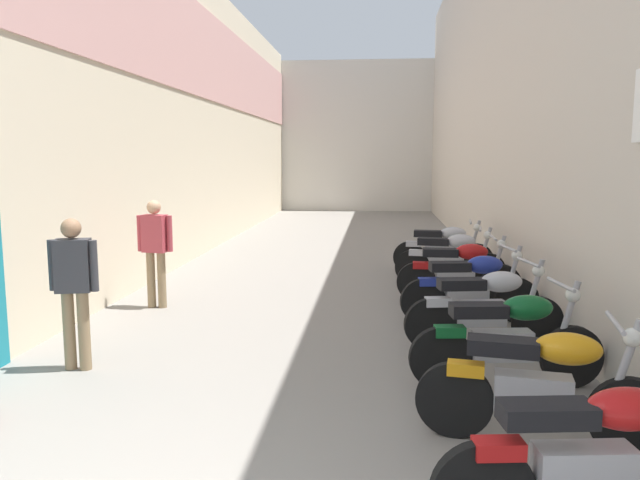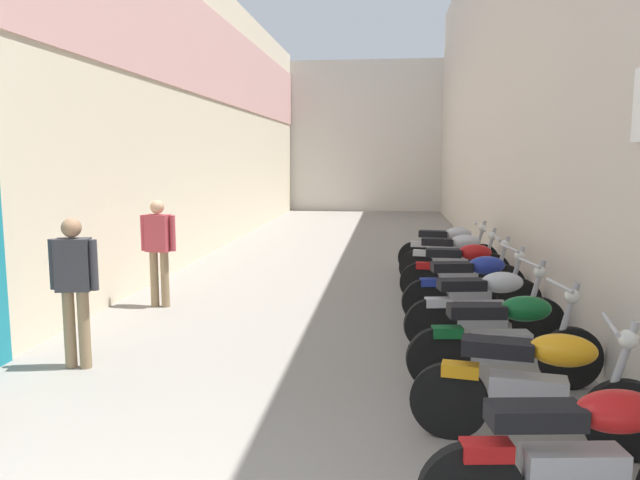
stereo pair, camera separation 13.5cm
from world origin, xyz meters
name	(u,v)px [view 1 (the left image)]	position (x,y,z in m)	size (l,w,h in m)	color
ground_plane	(331,271)	(0.00, 9.51, 0.00)	(39.03, 39.03, 0.00)	gray
building_left	(192,113)	(-3.25, 11.47, 3.16)	(0.45, 23.03, 6.26)	beige
building_right	(492,80)	(3.26, 11.51, 3.81)	(0.45, 23.03, 7.62)	beige
building_far_end	(357,137)	(0.00, 24.03, 3.03)	(9.12, 2.00, 6.06)	beige
motorcycle_nearest	(595,457)	(2.12, 1.39, 0.50)	(1.84, 0.58, 1.04)	black
motorcycle_second	(542,383)	(2.12, 2.52, 0.50)	(1.84, 0.58, 1.04)	black
motorcycle_third	(508,337)	(2.12, 3.71, 0.50)	(1.85, 0.58, 1.04)	black
motorcycle_fourth	(486,306)	(2.12, 4.91, 0.50)	(1.84, 0.58, 1.04)	black
motorcycle_fifth	(471,286)	(2.12, 6.02, 0.50)	(1.84, 0.58, 1.04)	black
motorcycle_sixth	(459,270)	(2.12, 7.16, 0.50)	(1.85, 0.58, 1.04)	black
motorcycle_seventh	(450,257)	(2.12, 8.33, 0.50)	(1.84, 0.58, 1.04)	black
motorcycle_eighth	(443,248)	(2.12, 9.43, 0.50)	(1.85, 0.58, 1.04)	black
pedestrian_mid_alley	(74,282)	(-2.18, 3.82, 0.92)	(0.52, 0.27, 1.57)	#8C7251
pedestrian_further_down	(155,245)	(-2.31, 6.45, 0.92)	(0.52, 0.25, 1.57)	#8C7251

